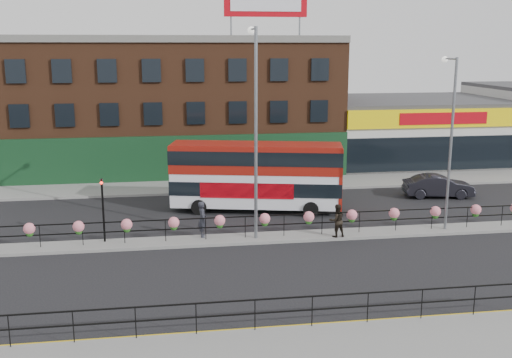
{
  "coord_description": "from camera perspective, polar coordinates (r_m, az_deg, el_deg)",
  "views": [
    {
      "loc": [
        -4.77,
        -28.79,
        9.65
      ],
      "look_at": [
        0.0,
        3.0,
        2.5
      ],
      "focal_mm": 42.0,
      "sensor_mm": 36.0,
      "label": 1
    }
  ],
  "objects": [
    {
      "name": "lamp_column_east",
      "position": [
        32.58,
        17.98,
        4.57
      ],
      "size": [
        0.32,
        1.58,
        8.99
      ],
      "color": "slate",
      "rests_on": "median"
    },
    {
      "name": "lamp_column_west",
      "position": [
        29.39,
        -0.09,
        6.08
      ],
      "size": [
        0.38,
        1.83,
        10.45
      ],
      "color": "slate",
      "rests_on": "median"
    },
    {
      "name": "south_pavement",
      "position": [
        19.91,
        6.69,
        -16.31
      ],
      "size": [
        60.0,
        4.0,
        0.15
      ],
      "primitive_type": "cube",
      "color": "gray",
      "rests_on": "ground"
    },
    {
      "name": "yellow_line_inner",
      "position": [
        21.91,
        5.08,
        -13.63
      ],
      "size": [
        60.0,
        0.1,
        0.01
      ],
      "primitive_type": "cube",
      "color": "gold",
      "rests_on": "ground"
    },
    {
      "name": "yellow_line_outer",
      "position": [
        21.75,
        5.19,
        -13.83
      ],
      "size": [
        60.0,
        0.1,
        0.01
      ],
      "primitive_type": "cube",
      "color": "gold",
      "rests_on": "ground"
    },
    {
      "name": "median_railing",
      "position": [
        30.42,
        0.84,
        -3.89
      ],
      "size": [
        30.04,
        0.56,
        1.23
      ],
      "color": "black",
      "rests_on": "median"
    },
    {
      "name": "ground",
      "position": [
        30.73,
        0.83,
        -5.76
      ],
      "size": [
        120.0,
        120.0,
        0.0
      ],
      "primitive_type": "plane",
      "color": "black",
      "rests_on": "ground"
    },
    {
      "name": "pedestrian_b",
      "position": [
        30.7,
        7.71,
        -3.94
      ],
      "size": [
        0.99,
        0.86,
        1.7
      ],
      "primitive_type": "imported",
      "rotation": [
        0.0,
        0.0,
        3.27
      ],
      "color": "black",
      "rests_on": "median"
    },
    {
      "name": "median",
      "position": [
        30.71,
        0.83,
        -5.63
      ],
      "size": [
        60.0,
        1.6,
        0.15
      ],
      "primitive_type": "cube",
      "color": "gray",
      "rests_on": "ground"
    },
    {
      "name": "pedestrian_a",
      "position": [
        30.54,
        -5.13,
        -3.83
      ],
      "size": [
        0.67,
        0.44,
        1.84
      ],
      "primitive_type": "imported",
      "rotation": [
        0.0,
        0.0,
        1.57
      ],
      "color": "#25262F",
      "rests_on": "median"
    },
    {
      "name": "supermarket",
      "position": [
        53.39,
        14.49,
        4.61
      ],
      "size": [
        15.0,
        12.25,
        5.3
      ],
      "color": "silver",
      "rests_on": "ground"
    },
    {
      "name": "double_decker_bus",
      "position": [
        35.36,
        0.08,
        0.87
      ],
      "size": [
        10.33,
        4.56,
        4.07
      ],
      "color": "white",
      "rests_on": "ground"
    },
    {
      "name": "brick_building",
      "position": [
        48.96,
        -7.65,
        7.13
      ],
      "size": [
        25.0,
        12.21,
        10.3
      ],
      "color": "brown",
      "rests_on": "ground"
    },
    {
      "name": "north_pavement",
      "position": [
        42.17,
        -1.81,
        -0.59
      ],
      "size": [
        60.0,
        4.0,
        0.15
      ],
      "primitive_type": "cube",
      "color": "gray",
      "rests_on": "ground"
    },
    {
      "name": "traffic_light_median",
      "position": [
        30.23,
        -14.42,
        -1.61
      ],
      "size": [
        0.15,
        0.28,
        3.65
      ],
      "color": "black",
      "rests_on": "median"
    },
    {
      "name": "car",
      "position": [
        40.77,
        16.97,
        -0.65
      ],
      "size": [
        2.94,
        4.94,
        1.47
      ],
      "primitive_type": "imported",
      "rotation": [
        0.0,
        0.0,
        1.41
      ],
      "color": "black",
      "rests_on": "ground"
    },
    {
      "name": "south_railing",
      "position": [
        20.79,
        -0.1,
        -12.16
      ],
      "size": [
        20.04,
        0.05,
        1.12
      ],
      "color": "black",
      "rests_on": "south_pavement"
    }
  ]
}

